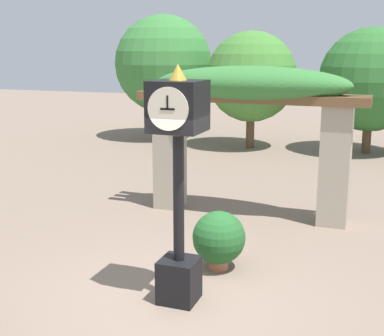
{
  "coord_description": "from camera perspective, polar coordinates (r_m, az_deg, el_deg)",
  "views": [
    {
      "loc": [
        2.56,
        -6.24,
        3.33
      ],
      "look_at": [
        0.1,
        0.43,
        1.73
      ],
      "focal_mm": 50.0,
      "sensor_mm": 36.0,
      "label": 1
    }
  ],
  "objects": [
    {
      "name": "potted_plant_near_right",
      "position": [
        8.22,
        2.88,
        -7.49
      ],
      "size": [
        0.81,
        0.81,
        0.92
      ],
      "color": "#B26B4C",
      "rests_on": "ground"
    },
    {
      "name": "pergola",
      "position": [
        10.56,
        6.13,
        6.47
      ],
      "size": [
        4.53,
        1.15,
        3.0
      ],
      "color": "#A89E89",
      "rests_on": "ground"
    },
    {
      "name": "pedestal_clock",
      "position": [
        6.81,
        -1.45,
        -0.16
      ],
      "size": [
        0.64,
        0.68,
        3.14
      ],
      "color": "black",
      "rests_on": "ground"
    },
    {
      "name": "ground_plane",
      "position": [
        7.52,
        -1.9,
        -13.58
      ],
      "size": [
        60.0,
        60.0,
        0.0
      ],
      "primitive_type": "plane",
      "color": "#7F6B5B"
    },
    {
      "name": "tree_line",
      "position": [
        18.34,
        10.54,
        9.99
      ],
      "size": [
        13.68,
        4.09,
        4.53
      ],
      "color": "brown",
      "rests_on": "ground"
    }
  ]
}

